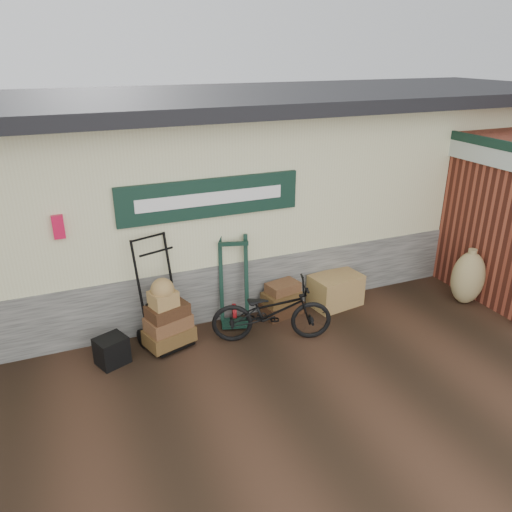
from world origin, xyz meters
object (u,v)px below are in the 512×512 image
(green_barrow, at_px, (234,281))
(wicker_hamper, at_px, (336,290))
(black_trunk, at_px, (112,351))
(porter_trolley, at_px, (160,292))
(bicycle, at_px, (272,308))
(suitcase_stack, at_px, (281,299))

(green_barrow, xyz_separation_m, wicker_hamper, (1.69, -0.12, -0.42))
(black_trunk, bearing_deg, wicker_hamper, 4.61)
(wicker_hamper, bearing_deg, green_barrow, 175.95)
(porter_trolley, height_order, black_trunk, porter_trolley)
(green_barrow, relative_size, bicycle, 0.80)
(bicycle, bearing_deg, black_trunk, 100.96)
(suitcase_stack, xyz_separation_m, wicker_hamper, (0.95, -0.05, -0.01))
(porter_trolley, bearing_deg, suitcase_stack, -15.48)
(wicker_hamper, bearing_deg, bicycle, -158.19)
(green_barrow, bearing_deg, suitcase_stack, 9.96)
(green_barrow, bearing_deg, bicycle, -49.52)
(green_barrow, distance_m, black_trunk, 1.98)
(wicker_hamper, bearing_deg, suitcase_stack, 177.10)
(wicker_hamper, bearing_deg, porter_trolley, -179.54)
(porter_trolley, xyz_separation_m, bicycle, (1.45, -0.53, -0.29))
(suitcase_stack, bearing_deg, black_trunk, -172.71)
(bicycle, bearing_deg, suitcase_stack, -18.02)
(suitcase_stack, distance_m, black_trunk, 2.64)
(porter_trolley, relative_size, suitcase_stack, 2.58)
(green_barrow, height_order, bicycle, green_barrow)
(porter_trolley, xyz_separation_m, green_barrow, (1.13, 0.14, -0.11))
(wicker_hamper, distance_m, bicycle, 1.50)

